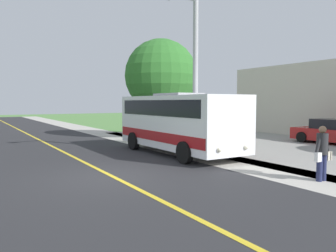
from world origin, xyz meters
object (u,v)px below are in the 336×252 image
pedestrian_with_bags (322,152)px  tree_curbside (161,76)px  parked_car_near (333,132)px  street_light_pole (193,68)px  shuttle_bus_front (178,121)px

pedestrian_with_bags → tree_curbside: bearing=-98.9°
pedestrian_with_bags → tree_curbside: (-2.11, -13.46, 3.31)m
pedestrian_with_bags → parked_car_near: bearing=-149.3°
street_light_pole → parked_car_near: bearing=174.7°
pedestrian_with_bags → tree_curbside: size_ratio=0.26×
shuttle_bus_front → tree_curbside: 7.63m
shuttle_bus_front → pedestrian_with_bags: shuttle_bus_front is taller
pedestrian_with_bags → shuttle_bus_front: bearing=-83.6°
shuttle_bus_front → tree_curbside: (-2.88, -6.55, 2.66)m
pedestrian_with_bags → street_light_pole: bearing=-86.0°
shuttle_bus_front → street_light_pole: size_ratio=1.06×
pedestrian_with_bags → parked_car_near: pedestrian_with_bags is taller
shuttle_bus_front → tree_curbside: tree_curbside is taller
street_light_pole → parked_car_near: (-9.45, 0.88, -3.30)m
pedestrian_with_bags → parked_car_near: 10.49m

